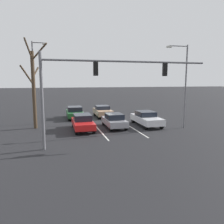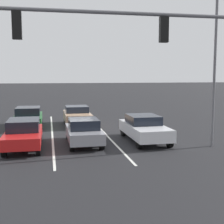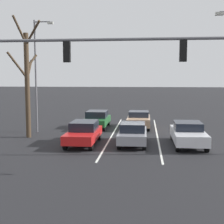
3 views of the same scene
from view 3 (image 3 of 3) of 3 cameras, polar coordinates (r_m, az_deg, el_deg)
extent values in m
plane|color=black|center=(26.36, 4.36, -3.19)|extent=(240.00, 240.00, 0.00)
cube|color=silver|center=(24.09, 8.23, -4.12)|extent=(0.12, 16.62, 0.01)
cube|color=silver|center=(24.20, 0.16, -4.01)|extent=(0.12, 16.62, 0.01)
cube|color=gray|center=(20.37, 3.80, -4.26)|extent=(1.78, 4.10, 0.58)
cube|color=black|center=(20.22, 3.81, -2.74)|extent=(1.57, 1.94, 0.53)
cube|color=red|center=(22.31, 5.62, -2.98)|extent=(0.24, 0.06, 0.12)
cube|color=red|center=(22.35, 2.41, -2.93)|extent=(0.24, 0.06, 0.12)
cylinder|color=black|center=(18.96, 5.92, -5.98)|extent=(0.22, 0.63, 0.63)
cylinder|color=black|center=(19.02, 1.30, -5.90)|extent=(0.22, 0.63, 0.63)
cylinder|color=black|center=(21.86, 5.96, -4.33)|extent=(0.22, 0.63, 0.63)
cylinder|color=black|center=(21.92, 1.96, -4.27)|extent=(0.22, 0.63, 0.63)
cube|color=silver|center=(20.62, 13.75, -4.15)|extent=(1.94, 4.72, 0.64)
cube|color=black|center=(20.82, 13.69, -2.46)|extent=(1.71, 2.04, 0.51)
cube|color=red|center=(22.96, 14.68, -2.72)|extent=(0.24, 0.06, 0.12)
cube|color=red|center=(22.79, 11.30, -2.70)|extent=(0.24, 0.06, 0.12)
cylinder|color=black|center=(19.11, 16.94, -6.05)|extent=(0.22, 0.68, 0.68)
cylinder|color=black|center=(18.86, 11.89, -6.07)|extent=(0.22, 0.68, 0.68)
cylinder|color=black|center=(22.53, 15.26, -4.15)|extent=(0.22, 0.68, 0.68)
cylinder|color=black|center=(22.32, 10.98, -4.13)|extent=(0.22, 0.68, 0.68)
cube|color=red|center=(20.44, -5.24, -4.16)|extent=(1.83, 4.48, 0.56)
cube|color=black|center=(20.64, -5.09, -2.47)|extent=(1.61, 2.23, 0.57)
cube|color=red|center=(22.44, -2.53, -2.84)|extent=(0.24, 0.06, 0.12)
cube|color=red|center=(22.67, -5.73, -2.77)|extent=(0.24, 0.06, 0.12)
cylinder|color=black|center=(18.77, -3.86, -5.97)|extent=(0.22, 0.71, 0.71)
cylinder|color=black|center=(19.10, -8.52, -5.81)|extent=(0.22, 0.71, 0.71)
cylinder|color=black|center=(21.94, -2.38, -4.16)|extent=(0.22, 0.71, 0.71)
cylinder|color=black|center=(22.22, -6.38, -4.06)|extent=(0.22, 0.71, 0.71)
cube|color=tan|center=(26.88, 4.89, -1.59)|extent=(1.91, 4.21, 0.65)
cube|color=black|center=(27.07, 4.91, -0.34)|extent=(1.68, 1.88, 0.47)
cube|color=red|center=(28.90, 6.31, -0.72)|extent=(0.24, 0.06, 0.12)
cube|color=red|center=(28.93, 3.66, -0.69)|extent=(0.24, 0.06, 0.12)
cylinder|color=black|center=(25.42, 6.67, -2.81)|extent=(0.22, 0.66, 0.66)
cylinder|color=black|center=(25.45, 2.95, -2.77)|extent=(0.22, 0.66, 0.66)
cylinder|color=black|center=(28.43, 6.62, -1.84)|extent=(0.22, 0.66, 0.66)
cylinder|color=black|center=(28.46, 3.29, -1.80)|extent=(0.22, 0.66, 0.66)
cube|color=#1E5928|center=(26.98, -2.80, -1.60)|extent=(1.94, 4.36, 0.55)
cube|color=black|center=(27.11, -2.74, -0.37)|extent=(1.71, 2.16, 0.56)
cube|color=red|center=(28.97, -0.82, -0.77)|extent=(0.24, 0.06, 0.12)
cube|color=red|center=(29.16, -3.47, -0.73)|extent=(0.24, 0.06, 0.12)
cylinder|color=black|center=(25.36, -1.47, -2.73)|extent=(0.22, 0.71, 0.71)
cylinder|color=black|center=(25.63, -5.20, -2.66)|extent=(0.22, 0.71, 0.71)
cylinder|color=black|center=(28.45, -0.63, -1.74)|extent=(0.22, 0.71, 0.71)
cylinder|color=black|center=(28.69, -3.97, -1.69)|extent=(0.22, 0.71, 0.71)
cylinder|color=slate|center=(14.53, 1.39, 13.14)|extent=(12.21, 0.14, 0.14)
cube|color=black|center=(14.52, 12.88, 10.83)|extent=(0.32, 0.22, 0.95)
sphere|color=red|center=(14.70, 12.83, 11.88)|extent=(0.20, 0.20, 0.20)
sphere|color=#4C420C|center=(14.67, 12.81, 10.78)|extent=(0.20, 0.20, 0.20)
sphere|color=#0A3814|center=(14.65, 12.78, 9.67)|extent=(0.20, 0.20, 0.20)
cube|color=black|center=(14.88, -8.25, 10.80)|extent=(0.32, 0.22, 0.95)
sphere|color=red|center=(15.06, -8.11, 11.84)|extent=(0.20, 0.20, 0.20)
sphere|color=#4C420C|center=(15.03, -8.09, 10.76)|extent=(0.20, 0.20, 0.20)
sphere|color=#0A3814|center=(15.01, -8.07, 9.68)|extent=(0.20, 0.20, 0.20)
cylinder|color=slate|center=(25.39, -13.75, 6.23)|extent=(0.14, 0.14, 8.77)
cylinder|color=slate|center=(25.55, -12.62, 15.81)|extent=(1.27, 0.09, 0.09)
cube|color=beige|center=(25.34, -11.21, 15.69)|extent=(0.44, 0.24, 0.16)
cube|color=beige|center=(18.87, 19.05, 16.62)|extent=(0.44, 0.24, 0.16)
cylinder|color=#423323|center=(23.27, -15.23, 4.61)|extent=(0.35, 0.35, 7.48)
cylinder|color=#423323|center=(23.59, -14.49, 8.97)|extent=(0.63, 0.99, 1.04)
cylinder|color=#423323|center=(23.16, -16.54, 14.21)|extent=(0.71, 1.12, 1.87)
cylinder|color=#423323|center=(22.68, -14.34, 13.81)|extent=(1.58, 1.34, 1.55)
cylinder|color=#423323|center=(23.99, -14.89, 7.39)|extent=(0.37, 1.60, 1.60)
cylinder|color=#423323|center=(23.01, -16.92, 8.17)|extent=(1.17, 1.17, 1.86)
camera|label=1|loc=(6.48, -91.75, 3.30)|focal=35.00mm
camera|label=2|loc=(4.05, -34.60, -1.76)|focal=50.00mm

